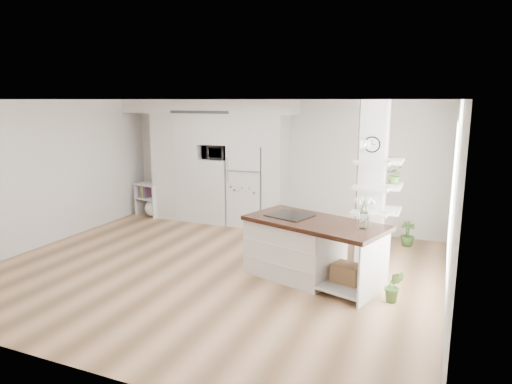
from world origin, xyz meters
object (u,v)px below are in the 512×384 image
Objects in this scene: refrigerator at (249,186)px; floor_plant_a at (394,286)px; bookshelf at (151,202)px; kitchen_island at (301,246)px.

refrigerator is 3.82× the size of floor_plant_a.
bookshelf is 1.68× the size of floor_plant_a.
refrigerator is 2.27× the size of bookshelf.
kitchen_island is (1.95, -2.42, -0.39)m from refrigerator.
bookshelf is at bearing -175.55° from refrigerator.
refrigerator reaches higher than bookshelf.
refrigerator is at bearing 146.45° from kitchen_island.
kitchen_island reaches higher than bookshelf.
floor_plant_a is (5.82, -2.62, -0.10)m from bookshelf.
bookshelf is (-4.39, 2.23, -0.15)m from kitchen_island.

